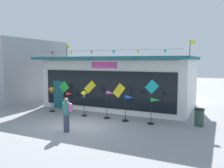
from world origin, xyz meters
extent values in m
plane|color=gray|center=(0.00, 0.00, 0.00)|extent=(80.00, 80.00, 0.00)
cube|color=silver|center=(-0.16, 6.09, 1.76)|extent=(10.41, 5.34, 3.51)
cube|color=#195660|center=(-0.16, 5.60, 3.61)|extent=(10.81, 6.31, 0.20)
cube|color=white|center=(-0.16, 3.38, 3.16)|extent=(9.58, 0.08, 0.61)
cube|color=#EA4CA3|center=(-0.16, 3.35, 3.16)|extent=(1.87, 0.04, 0.42)
cube|color=black|center=(-0.16, 3.39, 1.56)|extent=(9.37, 0.06, 2.43)
cube|color=#195660|center=(-3.91, 3.38, 1.00)|extent=(0.90, 0.07, 2.00)
cube|color=green|center=(-3.36, 3.33, 1.59)|extent=(0.87, 0.03, 0.86)
cube|color=yellow|center=(-1.23, 3.33, 1.68)|extent=(0.93, 0.03, 0.92)
cube|color=yellow|center=(0.91, 3.33, 1.56)|extent=(0.89, 0.03, 0.96)
cube|color=#19B7BC|center=(3.04, 3.33, 1.90)|extent=(0.87, 0.03, 0.88)
cylinder|color=black|center=(-0.16, 3.10, 4.10)|extent=(9.99, 0.01, 0.01)
cone|color=red|center=(-4.15, 3.10, 3.96)|extent=(0.20, 0.20, 0.22)
cone|color=yellow|center=(-2.56, 3.10, 3.96)|extent=(0.20, 0.20, 0.22)
cone|color=orange|center=(-0.96, 3.10, 3.96)|extent=(0.20, 0.20, 0.22)
cone|color=#19B7BC|center=(0.64, 3.10, 3.96)|extent=(0.20, 0.20, 0.22)
cone|color=yellow|center=(2.23, 3.10, 3.96)|extent=(0.20, 0.20, 0.22)
cone|color=#19B7BC|center=(3.83, 3.10, 3.96)|extent=(0.20, 0.20, 0.22)
cylinder|color=black|center=(-5.12, 6.09, 4.22)|extent=(0.04, 0.04, 1.02)
cube|color=yellow|center=(-4.96, 6.09, 4.61)|extent=(0.32, 0.02, 0.22)
cylinder|color=black|center=(4.79, 6.09, 4.25)|extent=(0.04, 0.04, 1.06)
cube|color=yellow|center=(4.95, 6.09, 4.66)|extent=(0.32, 0.02, 0.22)
cylinder|color=black|center=(-3.55, 2.20, 0.03)|extent=(0.36, 0.36, 0.06)
cylinder|color=black|center=(-3.55, 2.20, 0.69)|extent=(0.03, 0.03, 1.37)
sphere|color=yellow|center=(-3.55, 2.20, 1.53)|extent=(0.31, 0.31, 0.31)
cube|color=red|center=(-3.55, 2.20, 1.53)|extent=(0.32, 0.32, 0.07)
cube|color=brown|center=(-3.55, 2.20, 1.31)|extent=(0.10, 0.10, 0.10)
cylinder|color=black|center=(-2.20, 2.06, 0.03)|extent=(0.37, 0.37, 0.06)
cylinder|color=black|center=(-2.20, 2.06, 0.67)|extent=(0.03, 0.03, 1.33)
cone|color=red|center=(-1.99, 2.06, 1.33)|extent=(0.45, 0.33, 0.22)
cylinder|color=orange|center=(-2.20, 2.06, 1.33)|extent=(0.03, 0.16, 0.16)
cylinder|color=black|center=(-0.91, 2.05, 0.03)|extent=(0.35, 0.35, 0.06)
cylinder|color=black|center=(-0.91, 2.05, 0.66)|extent=(0.03, 0.03, 1.31)
sphere|color=yellow|center=(-0.91, 2.05, 1.45)|extent=(0.28, 0.28, 0.28)
cube|color=yellow|center=(-0.91, 2.05, 1.45)|extent=(0.29, 0.29, 0.06)
cube|color=brown|center=(-0.91, 2.05, 1.25)|extent=(0.10, 0.10, 0.10)
cylinder|color=black|center=(0.64, 2.11, 0.03)|extent=(0.39, 0.39, 0.06)
cylinder|color=black|center=(0.64, 2.11, 0.78)|extent=(0.03, 0.03, 1.56)
cone|color=#EA4CA3|center=(0.87, 2.11, 1.56)|extent=(0.50, 0.33, 0.21)
cylinder|color=blue|center=(0.64, 2.11, 1.56)|extent=(0.03, 0.16, 0.16)
cylinder|color=black|center=(1.88, 2.00, 0.03)|extent=(0.38, 0.38, 0.06)
cylinder|color=black|center=(1.88, 2.00, 0.70)|extent=(0.03, 0.03, 1.39)
cone|color=blue|center=(2.16, 2.00, 1.39)|extent=(0.58, 0.33, 0.18)
cylinder|color=blue|center=(1.88, 2.00, 1.39)|extent=(0.03, 0.16, 0.16)
cylinder|color=black|center=(3.38, 2.00, 0.03)|extent=(0.36, 0.36, 0.06)
cylinder|color=black|center=(3.38, 2.00, 0.67)|extent=(0.03, 0.03, 1.35)
cone|color=green|center=(3.62, 2.00, 1.35)|extent=(0.48, 0.23, 0.21)
cylinder|color=blue|center=(3.38, 2.00, 1.35)|extent=(0.03, 0.16, 0.16)
cylinder|color=#333D56|center=(0.07, -1.13, 0.43)|extent=(0.28, 0.28, 0.86)
cylinder|color=#337066|center=(0.07, -1.13, 1.16)|extent=(0.34, 0.34, 0.60)
sphere|color=#8C6647|center=(0.07, -1.13, 1.57)|extent=(0.22, 0.22, 0.22)
cube|color=#EA4CA3|center=(0.20, -0.98, 1.19)|extent=(0.30, 0.29, 0.38)
cylinder|color=#2D4238|center=(5.80, 2.72, 0.43)|extent=(0.48, 0.48, 0.85)
cylinder|color=black|center=(5.80, 2.72, 0.89)|extent=(0.52, 0.52, 0.08)
cube|color=#99999E|center=(-10.75, 5.27, 2.60)|extent=(7.14, 7.67, 5.21)
camera|label=1|loc=(6.84, -10.27, 3.46)|focal=37.75mm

